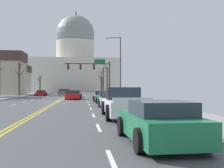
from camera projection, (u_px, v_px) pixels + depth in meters
ground at (59, 100)px, 35.06m from camera, size 20.00×180.00×0.20m
signal_gantry at (93, 69)px, 49.48m from camera, size 7.91×0.41×6.40m
street_lamp_right at (119, 62)px, 40.04m from camera, size 2.21×0.24×8.63m
capitol_building at (75, 62)px, 117.22m from camera, size 35.29×21.88×33.73m
sedan_near_00 at (76, 94)px, 46.05m from camera, size 1.98×4.36×1.20m
sedan_near_01 at (74, 95)px, 38.95m from camera, size 2.18×4.65×1.24m
sedan_near_02 at (102, 96)px, 33.53m from camera, size 1.95×4.40×1.21m
sedan_near_03 at (108, 98)px, 27.80m from camera, size 2.17×4.73×1.25m
sedan_near_04 at (113, 101)px, 22.11m from camera, size 2.13×4.69×1.22m
pickup_truck_near_05 at (124, 104)px, 15.68m from camera, size 2.28×5.70×1.63m
sedan_near_06 at (158, 123)px, 8.33m from camera, size 2.02×4.33×1.24m
sedan_oncoming_00 at (41, 93)px, 55.25m from camera, size 2.02×4.53×1.10m
sedan_oncoming_01 at (62, 92)px, 68.50m from camera, size 2.11×4.54×1.26m
sedan_oncoming_02 at (67, 91)px, 80.43m from camera, size 1.97×4.38×1.22m
flank_building_01 at (13, 79)px, 81.71m from camera, size 9.18×9.53×8.00m
bare_tree_00 at (107, 80)px, 62.32m from camera, size 1.92×2.15×6.74m
bare_tree_02 at (101, 81)px, 89.96m from camera, size 2.06×1.61×6.80m
bare_tree_03 at (19, 78)px, 51.48m from camera, size 1.53×2.07×6.27m
bare_tree_04 at (103, 80)px, 70.76m from camera, size 2.03×2.53×6.60m
bare_tree_05 at (40, 84)px, 78.64m from camera, size 1.24×1.80×5.24m
bare_tree_06 at (102, 85)px, 75.71m from camera, size 1.69×1.62×4.68m
pedestrian_00 at (125, 91)px, 41.65m from camera, size 0.35×0.34×1.70m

